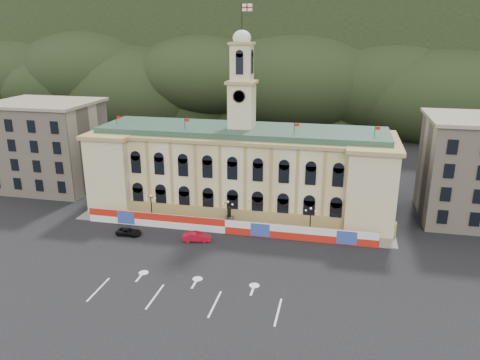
% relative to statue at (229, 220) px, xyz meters
% --- Properties ---
extents(ground, '(260.00, 260.00, 0.00)m').
position_rel_statue_xyz_m(ground, '(0.00, -18.00, -1.19)').
color(ground, black).
rests_on(ground, ground).
extents(lane_markings, '(26.00, 10.00, 0.02)m').
position_rel_statue_xyz_m(lane_markings, '(0.00, -23.00, -1.18)').
color(lane_markings, white).
rests_on(lane_markings, ground).
extents(hill_ridge, '(230.00, 80.00, 64.00)m').
position_rel_statue_xyz_m(hill_ridge, '(0.03, 103.99, 18.30)').
color(hill_ridge, black).
rests_on(hill_ridge, ground).
extents(city_hall, '(56.20, 17.60, 37.10)m').
position_rel_statue_xyz_m(city_hall, '(0.00, 9.63, 6.66)').
color(city_hall, beige).
rests_on(city_hall, ground).
extents(side_building_left, '(21.00, 17.00, 18.60)m').
position_rel_statue_xyz_m(side_building_left, '(-43.00, 12.93, 8.14)').
color(side_building_left, tan).
rests_on(side_building_left, ground).
extents(hoarding_fence, '(50.00, 0.44, 2.50)m').
position_rel_statue_xyz_m(hoarding_fence, '(0.06, -2.93, 0.06)').
color(hoarding_fence, red).
rests_on(hoarding_fence, ground).
extents(pavement, '(56.00, 5.50, 0.16)m').
position_rel_statue_xyz_m(pavement, '(0.00, -0.25, -1.11)').
color(pavement, slate).
rests_on(pavement, ground).
extents(statue, '(1.40, 1.40, 3.72)m').
position_rel_statue_xyz_m(statue, '(0.00, 0.00, 0.00)').
color(statue, '#595651').
rests_on(statue, ground).
extents(lamp_left, '(1.96, 0.44, 5.15)m').
position_rel_statue_xyz_m(lamp_left, '(-14.00, -1.00, 1.89)').
color(lamp_left, black).
rests_on(lamp_left, ground).
extents(lamp_center, '(1.96, 0.44, 5.15)m').
position_rel_statue_xyz_m(lamp_center, '(0.00, -1.00, 1.89)').
color(lamp_center, black).
rests_on(lamp_center, ground).
extents(lamp_right, '(1.96, 0.44, 5.15)m').
position_rel_statue_xyz_m(lamp_right, '(14.00, -1.00, 1.89)').
color(lamp_right, black).
rests_on(lamp_right, ground).
extents(red_sedan, '(3.27, 5.15, 1.51)m').
position_rel_statue_xyz_m(red_sedan, '(-3.76, -6.89, -0.43)').
color(red_sedan, '#AF0C20').
rests_on(red_sedan, ground).
extents(black_suv, '(1.96, 4.23, 1.17)m').
position_rel_statue_xyz_m(black_suv, '(-15.56, -7.18, -0.60)').
color(black_suv, black).
rests_on(black_suv, ground).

